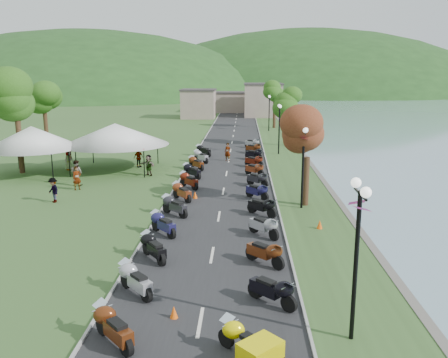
{
  "coord_description": "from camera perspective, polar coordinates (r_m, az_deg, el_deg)",
  "views": [
    {
      "loc": [
        1.4,
        -10.34,
        8.15
      ],
      "look_at": [
        0.12,
        20.22,
        1.3
      ],
      "focal_mm": 38.0,
      "sensor_mm": 36.0,
      "label": 1
    }
  ],
  "objects": [
    {
      "name": "hills_backdrop",
      "position": [
        210.5,
        2.05,
        10.4
      ],
      "size": [
        360.0,
        120.0,
        76.0
      ],
      "primitive_type": null,
      "color": "#285621",
      "rests_on": "ground"
    },
    {
      "name": "streetlamp_near",
      "position": [
        15.08,
        15.57,
        -9.87
      ],
      "size": [
        1.4,
        1.4,
        5.0
      ],
      "primitive_type": null,
      "color": "black",
      "rests_on": "ground"
    },
    {
      "name": "pedestrian_a",
      "position": [
        35.45,
        -17.19,
        -1.24
      ],
      "size": [
        0.76,
        0.76,
        1.7
      ],
      "primitive_type": "imported",
      "rotation": [
        0.0,
        0.0,
        0.76
      ],
      "color": "slate",
      "rests_on": "ground"
    },
    {
      "name": "tree_lakeside",
      "position": [
        29.67,
        9.92,
        3.4
      ],
      "size": [
        2.51,
        2.51,
        6.99
      ],
      "primitive_type": null,
      "color": "#346C1C",
      "rests_on": "ground"
    },
    {
      "name": "road",
      "position": [
        51.02,
        0.8,
        3.44
      ],
      "size": [
        7.0,
        120.0,
        0.02
      ],
      "primitive_type": "cube",
      "color": "#29292B",
      "rests_on": "ground"
    },
    {
      "name": "vendor_tent_main",
      "position": [
        41.6,
        -12.86,
        3.8
      ],
      "size": [
        6.03,
        6.03,
        4.0
      ],
      "primitive_type": null,
      "color": "white",
      "rests_on": "ground"
    },
    {
      "name": "far_building",
      "position": [
        95.57,
        0.36,
        9.23
      ],
      "size": [
        18.0,
        16.0,
        5.0
      ],
      "primitive_type": "cube",
      "color": "gray",
      "rests_on": "ground"
    },
    {
      "name": "vendor_tent_side",
      "position": [
        41.45,
        -21.98,
        3.17
      ],
      "size": [
        5.08,
        5.08,
        4.0
      ],
      "primitive_type": null,
      "color": "white",
      "rests_on": "ground"
    },
    {
      "name": "moto_row_left",
      "position": [
        29.37,
        -5.49,
        -2.43
      ],
      "size": [
        2.6,
        39.53,
        1.1
      ],
      "primitive_type": null,
      "color": "#331411",
      "rests_on": "ground"
    },
    {
      "name": "pedestrian_b",
      "position": [
        36.85,
        -17.23,
        -0.73
      ],
      "size": [
        1.05,
        0.81,
        1.91
      ],
      "primitive_type": "imported",
      "rotation": [
        0.0,
        0.0,
        2.77
      ],
      "color": "slate",
      "rests_on": "ground"
    },
    {
      "name": "tree_park_left",
      "position": [
        42.38,
        -23.66,
        7.36
      ],
      "size": [
        3.62,
        3.62,
        10.07
      ],
      "primitive_type": null,
      "color": "#346C1C",
      "rests_on": "ground"
    },
    {
      "name": "moto_row_right",
      "position": [
        34.8,
        3.97,
        -0.02
      ],
      "size": [
        2.6,
        38.87,
        1.1
      ],
      "primitive_type": null,
      "color": "#331411",
      "rests_on": "ground"
    },
    {
      "name": "pedestrian_c",
      "position": [
        32.51,
        -19.75,
        -2.65
      ],
      "size": [
        1.06,
        1.03,
        1.62
      ],
      "primitive_type": "imported",
      "rotation": [
        0.0,
        0.0,
        5.54
      ],
      "color": "slate",
      "rests_on": "ground"
    },
    {
      "name": "traffic_cone_near",
      "position": [
        16.78,
        -6.05,
        -15.64
      ],
      "size": [
        0.29,
        0.29,
        0.45
      ],
      "primitive_type": "cone",
      "color": "#F2590C",
      "rests_on": "ground"
    },
    {
      "name": "yellow_trike",
      "position": [
        14.52,
        2.58,
        -19.16
      ],
      "size": [
        2.53,
        2.55,
        1.01
      ],
      "primitive_type": null,
      "rotation": [
        0.0,
        0.0,
        2.33
      ],
      "color": "#FEEC06",
      "rests_on": "ground"
    }
  ]
}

